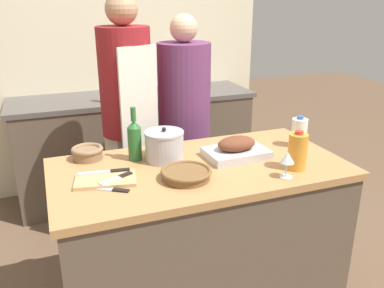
{
  "coord_description": "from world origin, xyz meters",
  "views": [
    {
      "loc": [
        -0.73,
        -1.83,
        1.73
      ],
      "look_at": [
        0.0,
        0.12,
        0.96
      ],
      "focal_mm": 38.0,
      "sensor_mm": 36.0,
      "label": 1
    }
  ],
  "objects": [
    {
      "name": "back_wall",
      "position": [
        0.0,
        1.9,
        1.27
      ],
      "size": [
        2.57,
        0.1,
        2.55
      ],
      "color": "beige",
      "rests_on": "ground_plane"
    },
    {
      "name": "stand_mixer",
      "position": [
        0.42,
        1.59,
        1.06
      ],
      "size": [
        0.18,
        0.14,
        0.35
      ],
      "color": "silver",
      "rests_on": "back_counter"
    },
    {
      "name": "wicker_basket",
      "position": [
        -0.12,
        -0.13,
        0.91
      ],
      "size": [
        0.25,
        0.25,
        0.05
      ],
      "color": "brown",
      "rests_on": "kitchen_island"
    },
    {
      "name": "back_counter",
      "position": [
        0.0,
        1.55,
        0.46
      ],
      "size": [
        2.07,
        0.6,
        0.92
      ],
      "color": "brown",
      "rests_on": "ground_plane"
    },
    {
      "name": "person_cook_guest",
      "position": [
        0.2,
        0.8,
        0.89
      ],
      "size": [
        0.37,
        0.37,
        1.62
      ],
      "rotation": [
        0.0,
        0.0,
        -0.07
      ],
      "color": "beige",
      "rests_on": "ground_plane"
    },
    {
      "name": "mixing_bowl",
      "position": [
        -0.54,
        0.3,
        0.92
      ],
      "size": [
        0.17,
        0.17,
        0.07
      ],
      "color": "#846647",
      "rests_on": "kitchen_island"
    },
    {
      "name": "knife_chef",
      "position": [
        -0.48,
        0.05,
        0.9
      ],
      "size": [
        0.25,
        0.06,
        0.01
      ],
      "color": "#B7B7BC",
      "rests_on": "cutting_board"
    },
    {
      "name": "cutting_board",
      "position": [
        -0.5,
        -0.02,
        0.89
      ],
      "size": [
        0.32,
        0.23,
        0.02
      ],
      "color": "tan",
      "rests_on": "kitchen_island"
    },
    {
      "name": "knife_paring",
      "position": [
        -0.5,
        -0.12,
        0.89
      ],
      "size": [
        0.19,
        0.14,
        0.01
      ],
      "color": "#B7B7BC",
      "rests_on": "kitchen_island"
    },
    {
      "name": "milk_jug",
      "position": [
        0.65,
        0.07,
        0.97
      ],
      "size": [
        0.09,
        0.09,
        0.19
      ],
      "color": "white",
      "rests_on": "kitchen_island"
    },
    {
      "name": "juice_jug",
      "position": [
        0.45,
        -0.21,
        0.98
      ],
      "size": [
        0.1,
        0.1,
        0.21
      ],
      "color": "orange",
      "rests_on": "kitchen_island"
    },
    {
      "name": "knife_bread",
      "position": [
        -0.45,
        -0.05,
        0.9
      ],
      "size": [
        0.18,
        0.11,
        0.01
      ],
      "color": "#B7B7BC",
      "rests_on": "cutting_board"
    },
    {
      "name": "condiment_bottle_tall",
      "position": [
        -0.27,
        1.39,
        1.01
      ],
      "size": [
        0.05,
        0.05,
        0.19
      ],
      "color": "#B28E2D",
      "rests_on": "back_counter"
    },
    {
      "name": "stock_pot",
      "position": [
        -0.15,
        0.14,
        0.96
      ],
      "size": [
        0.21,
        0.21,
        0.19
      ],
      "color": "#B7B7BC",
      "rests_on": "kitchen_island"
    },
    {
      "name": "wine_glass_left",
      "position": [
        0.34,
        -0.29,
        0.98
      ],
      "size": [
        0.07,
        0.07,
        0.13
      ],
      "color": "silver",
      "rests_on": "kitchen_island"
    },
    {
      "name": "roasting_pan",
      "position": [
        0.23,
        0.04,
        0.93
      ],
      "size": [
        0.35,
        0.24,
        0.12
      ],
      "color": "#BCBCC1",
      "rests_on": "kitchen_island"
    },
    {
      "name": "condiment_bottle_short",
      "position": [
        0.09,
        1.56,
        1.01
      ],
      "size": [
        0.06,
        0.06,
        0.19
      ],
      "color": "maroon",
      "rests_on": "back_counter"
    },
    {
      "name": "person_cook_aproned",
      "position": [
        -0.21,
        0.77,
        0.97
      ],
      "size": [
        0.35,
        0.37,
        1.75
      ],
      "rotation": [
        0.0,
        0.0,
        0.3
      ],
      "color": "beige",
      "rests_on": "ground_plane"
    },
    {
      "name": "kitchen_island",
      "position": [
        0.0,
        0.0,
        0.44
      ],
      "size": [
        1.54,
        0.79,
        0.88
      ],
      "color": "brown",
      "rests_on": "ground_plane"
    },
    {
      "name": "wine_bottle_green",
      "position": [
        -0.3,
        0.2,
        1.0
      ],
      "size": [
        0.07,
        0.07,
        0.3
      ],
      "color": "#28662D",
      "rests_on": "kitchen_island"
    }
  ]
}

